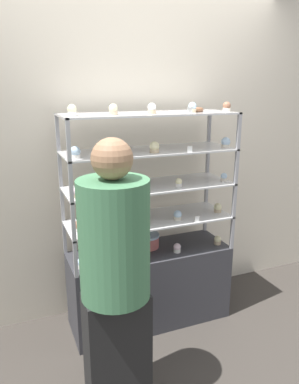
# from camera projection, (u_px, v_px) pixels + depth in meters

# --- Properties ---
(ground_plane) EXTENTS (20.00, 20.00, 0.00)m
(ground_plane) POSITION_uv_depth(u_px,v_px,m) (150.00, 319.00, 3.03)
(ground_plane) COLOR #38332D
(back_wall) EXTENTS (8.00, 0.05, 2.60)m
(back_wall) POSITION_uv_depth(u_px,v_px,m) (133.00, 152.00, 2.99)
(back_wall) COLOR beige
(back_wall) RESTS_ON ground_plane
(display_base) EXTENTS (1.23, 0.43, 0.60)m
(display_base) POSITION_uv_depth(u_px,v_px,m) (150.00, 285.00, 2.94)
(display_base) COLOR #333338
(display_base) RESTS_ON ground_plane
(display_riser_lower) EXTENTS (1.23, 0.43, 0.26)m
(display_riser_lower) POSITION_uv_depth(u_px,v_px,m) (150.00, 221.00, 2.79)
(display_riser_lower) COLOR #99999E
(display_riser_lower) RESTS_ON display_base
(display_riser_middle) EXTENTS (1.23, 0.43, 0.26)m
(display_riser_middle) POSITION_uv_depth(u_px,v_px,m) (150.00, 187.00, 2.72)
(display_riser_middle) COLOR #99999E
(display_riser_middle) RESTS_ON display_riser_lower
(display_riser_upper) EXTENTS (1.23, 0.43, 0.26)m
(display_riser_upper) POSITION_uv_depth(u_px,v_px,m) (150.00, 152.00, 2.65)
(display_riser_upper) COLOR #99999E
(display_riser_upper) RESTS_ON display_riser_middle
(display_riser_top) EXTENTS (1.23, 0.43, 0.26)m
(display_riser_top) POSITION_uv_depth(u_px,v_px,m) (150.00, 115.00, 2.58)
(display_riser_top) COLOR #99999E
(display_riser_top) RESTS_ON display_riser_upper
(layer_cake_centerpiece) EXTENTS (0.21, 0.21, 0.11)m
(layer_cake_centerpiece) POSITION_uv_depth(u_px,v_px,m) (146.00, 240.00, 2.91)
(layer_cake_centerpiece) COLOR #C66660
(layer_cake_centerpiece) RESTS_ON display_base
(sheet_cake_frosted) EXTENTS (0.25, 0.18, 0.07)m
(sheet_cake_frosted) POSITION_uv_depth(u_px,v_px,m) (114.00, 219.00, 2.67)
(sheet_cake_frosted) COLOR #DBBC84
(sheet_cake_frosted) RESTS_ON display_riser_lower
(cupcake_0) EXTENTS (0.06, 0.06, 0.07)m
(cupcake_0) POSITION_uv_depth(u_px,v_px,m) (81.00, 263.00, 2.58)
(cupcake_0) COLOR white
(cupcake_0) RESTS_ON display_base
(cupcake_1) EXTENTS (0.06, 0.06, 0.07)m
(cupcake_1) POSITION_uv_depth(u_px,v_px,m) (133.00, 256.00, 2.68)
(cupcake_1) COLOR white
(cupcake_1) RESTS_ON display_base
(cupcake_2) EXTENTS (0.06, 0.06, 0.07)m
(cupcake_2) POSITION_uv_depth(u_px,v_px,m) (177.00, 248.00, 2.82)
(cupcake_2) COLOR white
(cupcake_2) RESTS_ON display_base
(cupcake_3) EXTENTS (0.06, 0.06, 0.07)m
(cupcake_3) POSITION_uv_depth(u_px,v_px,m) (218.00, 240.00, 2.96)
(cupcake_3) COLOR #CCB28C
(cupcake_3) RESTS_ON display_base
(price_tag_0) EXTENTS (0.04, 0.00, 0.04)m
(price_tag_0) POSITION_uv_depth(u_px,v_px,m) (123.00, 265.00, 2.58)
(price_tag_0) COLOR white
(price_tag_0) RESTS_ON display_base
(cupcake_4) EXTENTS (0.06, 0.06, 0.07)m
(cupcake_4) POSITION_uv_depth(u_px,v_px,m) (78.00, 226.00, 2.54)
(cupcake_4) COLOR white
(cupcake_4) RESTS_ON display_riser_lower
(cupcake_5) EXTENTS (0.06, 0.06, 0.07)m
(cupcake_5) POSITION_uv_depth(u_px,v_px,m) (178.00, 215.00, 2.76)
(cupcake_5) COLOR beige
(cupcake_5) RESTS_ON display_riser_lower
(cupcake_6) EXTENTS (0.06, 0.06, 0.07)m
(cupcake_6) POSITION_uv_depth(u_px,v_px,m) (218.00, 208.00, 2.92)
(cupcake_6) COLOR #CCB28C
(cupcake_6) RESTS_ON display_riser_lower
(price_tag_1) EXTENTS (0.04, 0.00, 0.04)m
(price_tag_1) POSITION_uv_depth(u_px,v_px,m) (197.00, 219.00, 2.72)
(price_tag_1) COLOR white
(price_tag_1) RESTS_ON display_riser_lower
(cupcake_7) EXTENTS (0.05, 0.05, 0.06)m
(cupcake_7) POSITION_uv_depth(u_px,v_px,m) (74.00, 193.00, 2.42)
(cupcake_7) COLOR #CCB28C
(cupcake_7) RESTS_ON display_riser_middle
(cupcake_8) EXTENTS (0.05, 0.05, 0.06)m
(cupcake_8) POSITION_uv_depth(u_px,v_px,m) (131.00, 187.00, 2.55)
(cupcake_8) COLOR beige
(cupcake_8) RESTS_ON display_riser_middle
(cupcake_9) EXTENTS (0.05, 0.05, 0.06)m
(cupcake_9) POSITION_uv_depth(u_px,v_px,m) (179.00, 183.00, 2.67)
(cupcake_9) COLOR white
(cupcake_9) RESTS_ON display_riser_middle
(cupcake_10) EXTENTS (0.05, 0.05, 0.06)m
(cupcake_10) POSITION_uv_depth(u_px,v_px,m) (224.00, 177.00, 2.83)
(cupcake_10) COLOR beige
(cupcake_10) RESTS_ON display_riser_middle
(price_tag_2) EXTENTS (0.04, 0.00, 0.04)m
(price_tag_2) POSITION_uv_depth(u_px,v_px,m) (136.00, 192.00, 2.47)
(price_tag_2) COLOR white
(price_tag_2) RESTS_ON display_riser_middle
(cupcake_11) EXTENTS (0.07, 0.07, 0.08)m
(cupcake_11) POSITION_uv_depth(u_px,v_px,m) (75.00, 153.00, 2.34)
(cupcake_11) COLOR white
(cupcake_11) RESTS_ON display_riser_upper
(cupcake_12) EXTENTS (0.07, 0.07, 0.08)m
(cupcake_12) POSITION_uv_depth(u_px,v_px,m) (154.00, 147.00, 2.54)
(cupcake_12) COLOR #CCB28C
(cupcake_12) RESTS_ON display_riser_upper
(cupcake_13) EXTENTS (0.07, 0.07, 0.08)m
(cupcake_13) POSITION_uv_depth(u_px,v_px,m) (226.00, 143.00, 2.74)
(cupcake_13) COLOR beige
(cupcake_13) RESTS_ON display_riser_upper
(price_tag_3) EXTENTS (0.04, 0.00, 0.04)m
(price_tag_3) POSITION_uv_depth(u_px,v_px,m) (190.00, 149.00, 2.55)
(price_tag_3) COLOR white
(price_tag_3) RESTS_ON display_riser_upper
(cupcake_14) EXTENTS (0.06, 0.06, 0.07)m
(cupcake_14) POSITION_uv_depth(u_px,v_px,m) (72.00, 110.00, 2.31)
(cupcake_14) COLOR white
(cupcake_14) RESTS_ON display_riser_top
(cupcake_15) EXTENTS (0.06, 0.06, 0.07)m
(cupcake_15) POSITION_uv_depth(u_px,v_px,m) (113.00, 110.00, 2.40)
(cupcake_15) COLOR #CCB28C
(cupcake_15) RESTS_ON display_riser_top
(cupcake_16) EXTENTS (0.06, 0.06, 0.07)m
(cupcake_16) POSITION_uv_depth(u_px,v_px,m) (152.00, 109.00, 2.50)
(cupcake_16) COLOR #CCB28C
(cupcake_16) RESTS_ON display_riser_top
(cupcake_17) EXTENTS (0.06, 0.06, 0.07)m
(cupcake_17) POSITION_uv_depth(u_px,v_px,m) (192.00, 108.00, 2.60)
(cupcake_17) COLOR #CCB28C
(cupcake_17) RESTS_ON display_riser_top
(cupcake_18) EXTENTS (0.06, 0.06, 0.07)m
(cupcake_18) POSITION_uv_depth(u_px,v_px,m) (227.00, 107.00, 2.68)
(cupcake_18) COLOR beige
(cupcake_18) RESTS_ON display_riser_top
(price_tag_4) EXTENTS (0.04, 0.00, 0.04)m
(price_tag_4) POSITION_uv_depth(u_px,v_px,m) (190.00, 111.00, 2.47)
(price_tag_4) COLOR white
(price_tag_4) RESTS_ON display_riser_top
(donut_glazed) EXTENTS (0.11, 0.11, 0.03)m
(donut_glazed) POSITION_uv_depth(u_px,v_px,m) (196.00, 110.00, 2.68)
(donut_glazed) COLOR brown
(donut_glazed) RESTS_ON display_riser_top
(customer_figure) EXTENTS (0.37, 0.37, 1.58)m
(customer_figure) POSITION_uv_depth(u_px,v_px,m) (115.00, 276.00, 1.98)
(customer_figure) COLOR black
(customer_figure) RESTS_ON ground_plane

